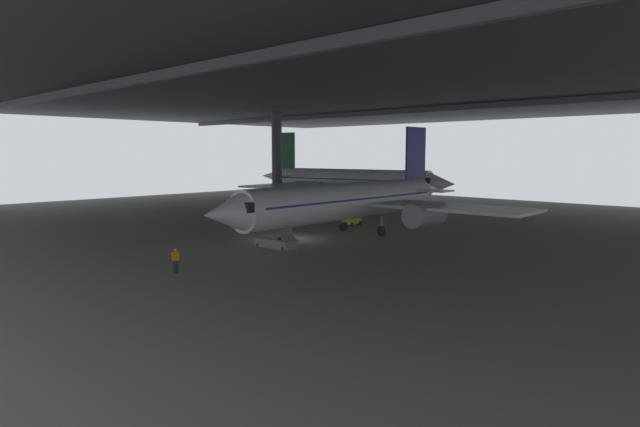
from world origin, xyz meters
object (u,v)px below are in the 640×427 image
at_px(boarding_stairs, 276,239).
at_px(airplane_distant, 346,181).
at_px(crew_worker_near_nose, 176,259).
at_px(crew_worker_by_stairs, 289,232).
at_px(baggage_tug, 351,220).
at_px(airplane_main, 350,201).

bearing_deg(boarding_stairs, airplane_distant, 122.93).
distance_m(boarding_stairs, airplane_distant, 42.00).
xyz_separation_m(crew_worker_near_nose, airplane_distant, (-25.39, 46.08, 2.45)).
distance_m(boarding_stairs, crew_worker_by_stairs, 1.95).
bearing_deg(crew_worker_by_stairs, boarding_stairs, -77.05).
xyz_separation_m(crew_worker_near_nose, baggage_tug, (-6.85, 25.47, -0.41)).
distance_m(crew_worker_near_nose, baggage_tug, 26.38).
relative_size(airplane_main, crew_worker_by_stairs, 19.23).
distance_m(airplane_distant, baggage_tug, 27.87).
distance_m(airplane_main, boarding_stairs, 9.53).
bearing_deg(baggage_tug, crew_worker_near_nose, -74.95).
distance_m(airplane_main, crew_worker_by_stairs, 7.67).
distance_m(crew_worker_near_nose, crew_worker_by_stairs, 13.14).
bearing_deg(baggage_tug, airplane_distant, 131.97).
distance_m(airplane_main, baggage_tug, 7.50).
bearing_deg(crew_worker_near_nose, airplane_main, 96.85).
xyz_separation_m(crew_worker_near_nose, crew_worker_by_stairs, (-3.04, 12.79, 0.04)).
relative_size(airplane_main, boarding_stairs, 7.39).
relative_size(crew_worker_by_stairs, airplane_distant, 0.05).
xyz_separation_m(boarding_stairs, airplane_distant, (-22.78, 35.18, 2.67)).
height_order(crew_worker_by_stairs, baggage_tug, crew_worker_by_stairs).
distance_m(crew_worker_by_stairs, airplane_distant, 40.17).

